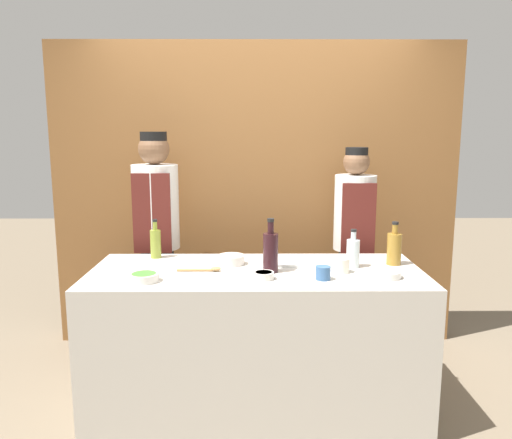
{
  "coord_description": "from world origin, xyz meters",
  "views": [
    {
      "loc": [
        -0.02,
        -2.9,
        1.71
      ],
      "look_at": [
        0.0,
        0.16,
        1.17
      ],
      "focal_mm": 35.0,
      "sensor_mm": 36.0,
      "label": 1
    }
  ],
  "objects_px": {
    "sauce_bowl_brown": "(387,274)",
    "cup_cream": "(342,265)",
    "sauce_bowl_white": "(231,259)",
    "bottle_wine": "(271,251)",
    "bottle_clear": "(353,252)",
    "bottle_oil": "(156,243)",
    "sauce_bowl_orange": "(264,275)",
    "cutting_board": "(305,263)",
    "sauce_bowl_green": "(144,277)",
    "bottle_vinegar": "(394,248)",
    "chef_right": "(354,245)",
    "cup_blue": "(323,273)",
    "wooden_spoon": "(206,269)",
    "chef_left": "(157,238)"
  },
  "relations": [
    {
      "from": "sauce_bowl_brown",
      "to": "cup_cream",
      "type": "xyz_separation_m",
      "value": [
        -0.24,
        0.11,
        0.02
      ]
    },
    {
      "from": "sauce_bowl_white",
      "to": "bottle_wine",
      "type": "bearing_deg",
      "value": -35.73
    },
    {
      "from": "bottle_clear",
      "to": "bottle_oil",
      "type": "height_order",
      "value": "bottle_oil"
    },
    {
      "from": "sauce_bowl_orange",
      "to": "cutting_board",
      "type": "relative_size",
      "value": 0.34
    },
    {
      "from": "sauce_bowl_green",
      "to": "cutting_board",
      "type": "xyz_separation_m",
      "value": [
        0.93,
        0.36,
        -0.02
      ]
    },
    {
      "from": "sauce_bowl_orange",
      "to": "bottle_vinegar",
      "type": "height_order",
      "value": "bottle_vinegar"
    },
    {
      "from": "sauce_bowl_orange",
      "to": "chef_right",
      "type": "distance_m",
      "value": 1.13
    },
    {
      "from": "cup_blue",
      "to": "cutting_board",
      "type": "bearing_deg",
      "value": 101.46
    },
    {
      "from": "sauce_bowl_brown",
      "to": "wooden_spoon",
      "type": "distance_m",
      "value": 1.05
    },
    {
      "from": "sauce_bowl_brown",
      "to": "bottle_oil",
      "type": "relative_size",
      "value": 0.64
    },
    {
      "from": "sauce_bowl_green",
      "to": "cutting_board",
      "type": "height_order",
      "value": "sauce_bowl_green"
    },
    {
      "from": "sauce_bowl_green",
      "to": "wooden_spoon",
      "type": "height_order",
      "value": "sauce_bowl_green"
    },
    {
      "from": "chef_left",
      "to": "bottle_wine",
      "type": "bearing_deg",
      "value": -42.65
    },
    {
      "from": "bottle_clear",
      "to": "cup_cream",
      "type": "xyz_separation_m",
      "value": [
        -0.09,
        -0.12,
        -0.05
      ]
    },
    {
      "from": "cutting_board",
      "to": "chef_right",
      "type": "xyz_separation_m",
      "value": [
        0.42,
        0.58,
        -0.02
      ]
    },
    {
      "from": "bottle_oil",
      "to": "cup_blue",
      "type": "xyz_separation_m",
      "value": [
        1.03,
        -0.5,
        -0.06
      ]
    },
    {
      "from": "cutting_board",
      "to": "cup_cream",
      "type": "xyz_separation_m",
      "value": [
        0.2,
        -0.19,
        0.03
      ]
    },
    {
      "from": "sauce_bowl_white",
      "to": "cup_blue",
      "type": "relative_size",
      "value": 1.98
    },
    {
      "from": "chef_left",
      "to": "chef_right",
      "type": "distance_m",
      "value": 1.46
    },
    {
      "from": "sauce_bowl_white",
      "to": "bottle_oil",
      "type": "xyz_separation_m",
      "value": [
        -0.5,
        0.17,
        0.07
      ]
    },
    {
      "from": "cutting_board",
      "to": "cup_cream",
      "type": "distance_m",
      "value": 0.27
    },
    {
      "from": "cup_blue",
      "to": "chef_right",
      "type": "height_order",
      "value": "chef_right"
    },
    {
      "from": "cutting_board",
      "to": "bottle_clear",
      "type": "relative_size",
      "value": 1.45
    },
    {
      "from": "sauce_bowl_white",
      "to": "wooden_spoon",
      "type": "bearing_deg",
      "value": -132.0
    },
    {
      "from": "sauce_bowl_orange",
      "to": "cutting_board",
      "type": "bearing_deg",
      "value": 50.4
    },
    {
      "from": "sauce_bowl_green",
      "to": "cup_cream",
      "type": "distance_m",
      "value": 1.14
    },
    {
      "from": "bottle_wine",
      "to": "wooden_spoon",
      "type": "distance_m",
      "value": 0.4
    },
    {
      "from": "cutting_board",
      "to": "bottle_wine",
      "type": "distance_m",
      "value": 0.3
    },
    {
      "from": "bottle_clear",
      "to": "chef_left",
      "type": "relative_size",
      "value": 0.14
    },
    {
      "from": "sauce_bowl_white",
      "to": "cup_cream",
      "type": "relative_size",
      "value": 1.78
    },
    {
      "from": "bottle_wine",
      "to": "bottle_oil",
      "type": "height_order",
      "value": "bottle_wine"
    },
    {
      "from": "sauce_bowl_brown",
      "to": "bottle_oil",
      "type": "distance_m",
      "value": 1.48
    },
    {
      "from": "bottle_clear",
      "to": "cup_blue",
      "type": "xyz_separation_m",
      "value": [
        -0.22,
        -0.26,
        -0.05
      ]
    },
    {
      "from": "bottle_vinegar",
      "to": "bottle_oil",
      "type": "bearing_deg",
      "value": 173.19
    },
    {
      "from": "bottle_clear",
      "to": "sauce_bowl_green",
      "type": "bearing_deg",
      "value": -166.55
    },
    {
      "from": "sauce_bowl_green",
      "to": "cup_blue",
      "type": "bearing_deg",
      "value": 1.63
    },
    {
      "from": "bottle_vinegar",
      "to": "sauce_bowl_green",
      "type": "bearing_deg",
      "value": -166.72
    },
    {
      "from": "cup_blue",
      "to": "chef_right",
      "type": "distance_m",
      "value": 0.98
    },
    {
      "from": "bottle_clear",
      "to": "cup_cream",
      "type": "height_order",
      "value": "bottle_clear"
    },
    {
      "from": "chef_right",
      "to": "sauce_bowl_green",
      "type": "bearing_deg",
      "value": -145.28
    },
    {
      "from": "cutting_board",
      "to": "sauce_bowl_green",
      "type": "bearing_deg",
      "value": -158.76
    },
    {
      "from": "cutting_board",
      "to": "cup_blue",
      "type": "bearing_deg",
      "value": -78.54
    },
    {
      "from": "bottle_clear",
      "to": "chef_left",
      "type": "height_order",
      "value": "chef_left"
    },
    {
      "from": "cup_cream",
      "to": "sauce_bowl_green",
      "type": "bearing_deg",
      "value": -171.15
    },
    {
      "from": "bottle_clear",
      "to": "wooden_spoon",
      "type": "distance_m",
      "value": 0.9
    },
    {
      "from": "chef_right",
      "to": "cutting_board",
      "type": "bearing_deg",
      "value": -126.29
    },
    {
      "from": "cup_blue",
      "to": "cup_cream",
      "type": "height_order",
      "value": "cup_cream"
    },
    {
      "from": "sauce_bowl_orange",
      "to": "sauce_bowl_brown",
      "type": "relative_size",
      "value": 0.71
    },
    {
      "from": "sauce_bowl_white",
      "to": "bottle_clear",
      "type": "height_order",
      "value": "bottle_clear"
    },
    {
      "from": "sauce_bowl_brown",
      "to": "wooden_spoon",
      "type": "bearing_deg",
      "value": 172.81
    }
  ]
}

